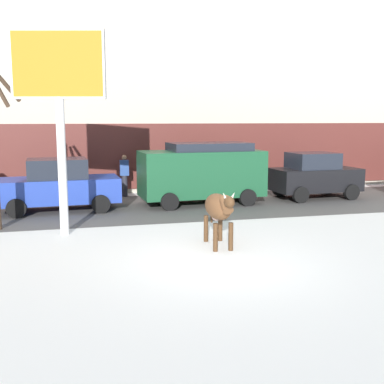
{
  "coord_description": "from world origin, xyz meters",
  "views": [
    {
      "loc": [
        -3.07,
        -9.92,
        3.23
      ],
      "look_at": [
        0.19,
        3.5,
        1.1
      ],
      "focal_mm": 44.89,
      "sensor_mm": 36.0,
      "label": 1
    }
  ],
  "objects_px": {
    "car_darkgreen_van": "(202,171)",
    "pedestrian_near_billboard": "(224,173)",
    "billboard": "(58,77)",
    "car_blue_sedan": "(58,185)",
    "cow_brown": "(219,208)",
    "pedestrian_by_cars": "(124,176)",
    "car_black_hatchback": "(315,176)"
  },
  "relations": [
    {
      "from": "car_darkgreen_van",
      "to": "pedestrian_near_billboard",
      "type": "distance_m",
      "value": 2.93
    },
    {
      "from": "billboard",
      "to": "car_blue_sedan",
      "type": "distance_m",
      "value": 5.01
    },
    {
      "from": "car_blue_sedan",
      "to": "pedestrian_near_billboard",
      "type": "relative_size",
      "value": 2.48
    },
    {
      "from": "cow_brown",
      "to": "pedestrian_near_billboard",
      "type": "distance_m",
      "value": 8.92
    },
    {
      "from": "car_darkgreen_van",
      "to": "pedestrian_by_cars",
      "type": "xyz_separation_m",
      "value": [
        -2.69,
        2.42,
        -0.36
      ]
    },
    {
      "from": "car_blue_sedan",
      "to": "billboard",
      "type": "bearing_deg",
      "value": -85.84
    },
    {
      "from": "cow_brown",
      "to": "car_darkgreen_van",
      "type": "height_order",
      "value": "car_darkgreen_van"
    },
    {
      "from": "cow_brown",
      "to": "car_blue_sedan",
      "type": "relative_size",
      "value": 0.44
    },
    {
      "from": "car_black_hatchback",
      "to": "pedestrian_near_billboard",
      "type": "xyz_separation_m",
      "value": [
        -3.16,
        2.23,
        -0.05
      ]
    },
    {
      "from": "car_black_hatchback",
      "to": "pedestrian_by_cars",
      "type": "distance_m",
      "value": 7.79
    },
    {
      "from": "car_darkgreen_van",
      "to": "pedestrian_near_billboard",
      "type": "height_order",
      "value": "car_darkgreen_van"
    },
    {
      "from": "cow_brown",
      "to": "pedestrian_by_cars",
      "type": "height_order",
      "value": "pedestrian_by_cars"
    },
    {
      "from": "cow_brown",
      "to": "car_blue_sedan",
      "type": "distance_m",
      "value": 7.19
    },
    {
      "from": "pedestrian_near_billboard",
      "to": "car_black_hatchback",
      "type": "bearing_deg",
      "value": -35.24
    },
    {
      "from": "pedestrian_by_cars",
      "to": "car_blue_sedan",
      "type": "bearing_deg",
      "value": -135.07
    },
    {
      "from": "billboard",
      "to": "car_darkgreen_van",
      "type": "relative_size",
      "value": 1.18
    },
    {
      "from": "car_darkgreen_van",
      "to": "pedestrian_near_billboard",
      "type": "xyz_separation_m",
      "value": [
        1.62,
        2.42,
        -0.36
      ]
    },
    {
      "from": "car_blue_sedan",
      "to": "car_black_hatchback",
      "type": "distance_m",
      "value": 10.04
    },
    {
      "from": "billboard",
      "to": "car_black_hatchback",
      "type": "bearing_deg",
      "value": 22.27
    },
    {
      "from": "billboard",
      "to": "car_darkgreen_van",
      "type": "height_order",
      "value": "billboard"
    },
    {
      "from": "billboard",
      "to": "pedestrian_near_billboard",
      "type": "distance_m",
      "value": 9.71
    },
    {
      "from": "car_black_hatchback",
      "to": "billboard",
      "type": "bearing_deg",
      "value": -157.73
    },
    {
      "from": "cow_brown",
      "to": "car_darkgreen_van",
      "type": "bearing_deg",
      "value": 79.07
    },
    {
      "from": "pedestrian_near_billboard",
      "to": "car_blue_sedan",
      "type": "bearing_deg",
      "value": -159.52
    },
    {
      "from": "car_blue_sedan",
      "to": "pedestrian_by_cars",
      "type": "bearing_deg",
      "value": 44.93
    },
    {
      "from": "billboard",
      "to": "pedestrian_by_cars",
      "type": "bearing_deg",
      "value": 69.67
    },
    {
      "from": "car_blue_sedan",
      "to": "car_darkgreen_van",
      "type": "bearing_deg",
      "value": 1.68
    },
    {
      "from": "cow_brown",
      "to": "billboard",
      "type": "height_order",
      "value": "billboard"
    },
    {
      "from": "car_blue_sedan",
      "to": "car_darkgreen_van",
      "type": "height_order",
      "value": "car_darkgreen_van"
    },
    {
      "from": "car_blue_sedan",
      "to": "pedestrian_near_billboard",
      "type": "xyz_separation_m",
      "value": [
        6.88,
        2.57,
        -0.03
      ]
    },
    {
      "from": "car_blue_sedan",
      "to": "car_black_hatchback",
      "type": "bearing_deg",
      "value": 1.94
    },
    {
      "from": "car_darkgreen_van",
      "to": "car_black_hatchback",
      "type": "bearing_deg",
      "value": 2.22
    }
  ]
}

